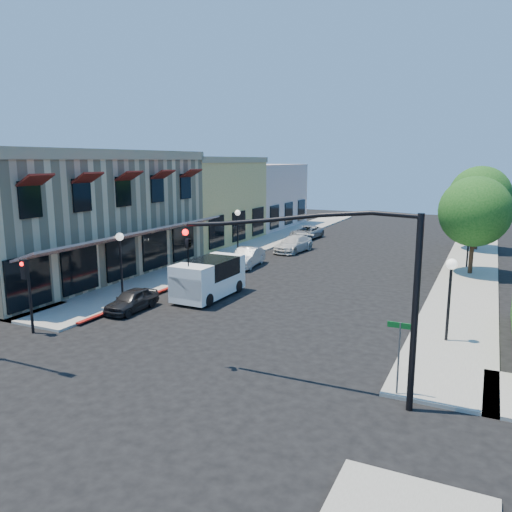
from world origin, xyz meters
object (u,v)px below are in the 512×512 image
at_px(white_van, 208,276).
at_px(parked_car_a, 132,300).
at_px(street_tree_a, 475,212).
at_px(parked_car_d, 307,232).
at_px(street_tree_b, 480,196).
at_px(signal_mast_arm, 345,272).
at_px(secondary_signal, 27,282).
at_px(lamppost_right_far, 469,230).
at_px(parked_car_c, 294,244).
at_px(parked_car_b, 247,257).
at_px(lamppost_left_near, 120,248).
at_px(lamppost_left_far, 238,220).
at_px(street_name_sign, 399,347).
at_px(lamppost_right_near, 451,279).

distance_m(white_van, parked_car_a, 4.45).
distance_m(street_tree_a, parked_car_d, 18.38).
height_order(street_tree_b, white_van, street_tree_b).
xyz_separation_m(signal_mast_arm, secondary_signal, (-13.86, -0.09, -1.77)).
distance_m(lamppost_right_far, parked_car_c, 13.49).
distance_m(street_tree_a, street_tree_b, 10.01).
xyz_separation_m(secondary_signal, parked_car_d, (1.80, 30.59, -1.70)).
height_order(signal_mast_arm, secondary_signal, signal_mast_arm).
xyz_separation_m(white_van, parked_car_b, (-1.68, 8.18, -0.54)).
relative_size(lamppost_left_near, parked_car_c, 0.79).
height_order(street_tree_b, lamppost_left_far, street_tree_b).
height_order(white_van, parked_car_d, white_van).
bearing_deg(lamppost_right_far, lamppost_left_near, -136.74).
height_order(street_tree_a, street_name_sign, street_tree_a).
bearing_deg(street_name_sign, parked_car_b, 129.85).
xyz_separation_m(street_tree_a, lamppost_left_near, (-17.30, -14.00, -1.46)).
relative_size(lamppost_left_near, lamppost_right_far, 1.00).
xyz_separation_m(lamppost_left_near, lamppost_right_near, (17.00, 0.00, 0.00)).
bearing_deg(signal_mast_arm, white_van, 139.85).
distance_m(white_van, parked_car_c, 15.10).
bearing_deg(white_van, street_name_sign, -33.50).
distance_m(street_tree_a, parked_car_c, 14.35).
relative_size(secondary_signal, lamppost_right_near, 0.93).
relative_size(street_tree_a, lamppost_left_near, 1.82).
relative_size(lamppost_left_far, parked_car_c, 0.79).
bearing_deg(lamppost_left_far, lamppost_left_near, -90.00).
height_order(lamppost_left_far, parked_car_d, lamppost_left_far).
bearing_deg(parked_car_c, lamppost_left_near, -95.53).
bearing_deg(secondary_signal, white_van, 64.53).
bearing_deg(signal_mast_arm, lamppost_left_far, 125.00).
distance_m(street_tree_b, parked_car_c, 15.84).
bearing_deg(lamppost_right_near, street_tree_b, 89.28).
bearing_deg(signal_mast_arm, parked_car_c, 114.50).
bearing_deg(lamppost_left_near, parked_car_d, 84.53).
bearing_deg(street_tree_b, signal_mast_arm, -95.51).
bearing_deg(street_name_sign, street_tree_b, 87.50).
distance_m(lamppost_left_near, parked_car_d, 24.20).
height_order(lamppost_left_far, parked_car_a, lamppost_left_far).
height_order(lamppost_right_far, parked_car_a, lamppost_right_far).
bearing_deg(lamppost_right_far, lamppost_right_near, -90.00).
xyz_separation_m(signal_mast_arm, street_name_sign, (1.64, 0.70, -2.39)).
height_order(street_tree_b, street_name_sign, street_tree_b).
relative_size(signal_mast_arm, parked_car_d, 1.80).
height_order(secondary_signal, lamppost_right_far, lamppost_right_far).
bearing_deg(street_tree_b, lamppost_right_far, -92.15).
distance_m(secondary_signal, lamppost_right_far, 27.98).
distance_m(street_tree_a, parked_car_b, 15.43).
relative_size(street_name_sign, lamppost_right_far, 0.70).
bearing_deg(street_tree_a, parked_car_b, -164.52).
bearing_deg(street_tree_a, lamppost_right_near, -91.23).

